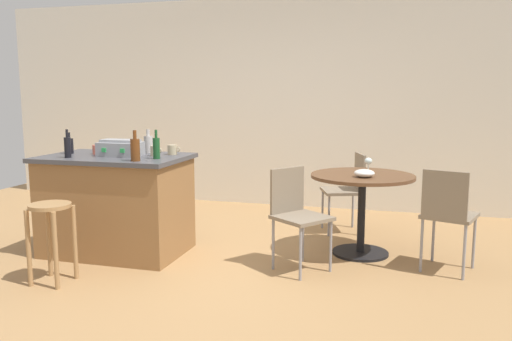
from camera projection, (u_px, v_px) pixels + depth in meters
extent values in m
plane|color=#A37A4C|center=(208.00, 268.00, 4.45)|extent=(8.80, 8.80, 0.00)
cube|color=silver|center=(280.00, 103.00, 6.81)|extent=(8.00, 0.10, 2.70)
cube|color=olive|center=(117.00, 206.00, 4.84)|extent=(1.24, 0.79, 0.87)
cube|color=#424247|center=(115.00, 158.00, 4.77)|extent=(1.30, 0.85, 0.04)
cylinder|color=#A37A4C|center=(75.00, 242.00, 4.16)|extent=(0.04, 0.04, 0.60)
cylinder|color=#A37A4C|center=(49.00, 240.00, 4.22)|extent=(0.04, 0.04, 0.60)
cylinder|color=#A37A4C|center=(29.00, 248.00, 3.99)|extent=(0.04, 0.04, 0.60)
cylinder|color=#A37A4C|center=(56.00, 251.00, 3.93)|extent=(0.04, 0.04, 0.60)
cylinder|color=#A37A4C|center=(50.00, 206.00, 4.03)|extent=(0.32, 0.32, 0.03)
cylinder|color=black|center=(360.00, 253.00, 4.84)|extent=(0.52, 0.52, 0.02)
cylinder|color=black|center=(361.00, 216.00, 4.79)|extent=(0.07, 0.07, 0.72)
cylinder|color=brown|center=(363.00, 176.00, 4.73)|extent=(0.94, 0.94, 0.03)
cube|color=#7F705B|center=(450.00, 216.00, 4.33)|extent=(0.51, 0.51, 0.03)
cube|color=#7F705B|center=(445.00, 196.00, 4.15)|extent=(0.35, 0.14, 0.40)
cylinder|color=gray|center=(421.00, 245.00, 4.32)|extent=(0.02, 0.02, 0.46)
cylinder|color=gray|center=(464.00, 252.00, 4.13)|extent=(0.02, 0.02, 0.46)
cylinder|color=gray|center=(474.00, 242.00, 4.41)|extent=(0.02, 0.02, 0.46)
cylinder|color=gray|center=(433.00, 236.00, 4.60)|extent=(0.02, 0.02, 0.46)
cube|color=#7F705B|center=(342.00, 191.00, 5.55)|extent=(0.51, 0.51, 0.03)
cube|color=#7F705B|center=(360.00, 172.00, 5.53)|extent=(0.14, 0.35, 0.40)
cylinder|color=gray|center=(361.00, 215.00, 5.43)|extent=(0.02, 0.02, 0.43)
cylinder|color=gray|center=(353.00, 208.00, 5.76)|extent=(0.02, 0.02, 0.43)
cylinder|color=gray|center=(323.00, 209.00, 5.74)|extent=(0.02, 0.02, 0.43)
cylinder|color=gray|center=(329.00, 216.00, 5.40)|extent=(0.02, 0.02, 0.43)
cube|color=#7F705B|center=(302.00, 218.00, 4.32)|extent=(0.56, 0.56, 0.03)
cube|color=#7F705B|center=(287.00, 191.00, 4.44)|extent=(0.23, 0.30, 0.40)
cylinder|color=gray|center=(303.00, 237.00, 4.60)|extent=(0.02, 0.02, 0.44)
cylinder|color=gray|center=(273.00, 244.00, 4.39)|extent=(0.02, 0.02, 0.44)
cylinder|color=gray|center=(300.00, 254.00, 4.12)|extent=(0.02, 0.02, 0.44)
cylinder|color=gray|center=(331.00, 246.00, 4.33)|extent=(0.02, 0.02, 0.44)
cube|color=gray|center=(121.00, 149.00, 4.75)|extent=(0.37, 0.25, 0.12)
cube|color=gray|center=(120.00, 141.00, 4.74)|extent=(0.35, 0.15, 0.02)
cube|color=green|center=(104.00, 150.00, 4.65)|extent=(0.04, 0.01, 0.04)
cube|color=green|center=(122.00, 151.00, 4.60)|extent=(0.04, 0.01, 0.04)
cylinder|color=#194C23|center=(156.00, 148.00, 4.52)|extent=(0.06, 0.06, 0.18)
cylinder|color=#194C23|center=(156.00, 134.00, 4.51)|extent=(0.02, 0.02, 0.07)
cylinder|color=#603314|center=(135.00, 150.00, 4.37)|extent=(0.08, 0.08, 0.19)
cylinder|color=#603314|center=(135.00, 135.00, 4.35)|extent=(0.03, 0.03, 0.07)
cylinder|color=black|center=(69.00, 146.00, 4.91)|extent=(0.08, 0.08, 0.15)
cylinder|color=black|center=(68.00, 135.00, 4.90)|extent=(0.03, 0.03, 0.06)
cylinder|color=black|center=(68.00, 148.00, 4.60)|extent=(0.06, 0.06, 0.18)
cylinder|color=black|center=(67.00, 133.00, 4.58)|extent=(0.02, 0.02, 0.07)
cylinder|color=#B7B2AD|center=(148.00, 144.00, 4.98)|extent=(0.08, 0.08, 0.16)
cylinder|color=#B7B2AD|center=(148.00, 133.00, 4.96)|extent=(0.03, 0.03, 0.06)
cylinder|color=tan|center=(154.00, 151.00, 4.72)|extent=(0.08, 0.08, 0.09)
torus|color=tan|center=(159.00, 151.00, 4.71)|extent=(0.05, 0.01, 0.05)
cylinder|color=tan|center=(172.00, 150.00, 4.84)|extent=(0.09, 0.09, 0.09)
torus|color=tan|center=(178.00, 149.00, 4.82)|extent=(0.05, 0.01, 0.05)
cylinder|color=#DB6651|center=(97.00, 150.00, 4.88)|extent=(0.08, 0.08, 0.09)
torus|color=#DB6651|center=(102.00, 149.00, 4.86)|extent=(0.05, 0.01, 0.05)
cylinder|color=silver|center=(368.00, 173.00, 4.82)|extent=(0.06, 0.06, 0.00)
cylinder|color=silver|center=(368.00, 168.00, 4.81)|extent=(0.01, 0.01, 0.08)
ellipsoid|color=silver|center=(368.00, 161.00, 4.80)|extent=(0.07, 0.07, 0.06)
ellipsoid|color=white|center=(364.00, 173.00, 4.58)|extent=(0.18, 0.18, 0.07)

